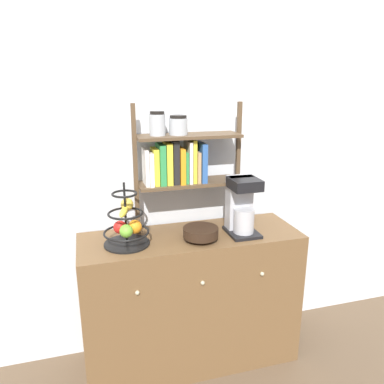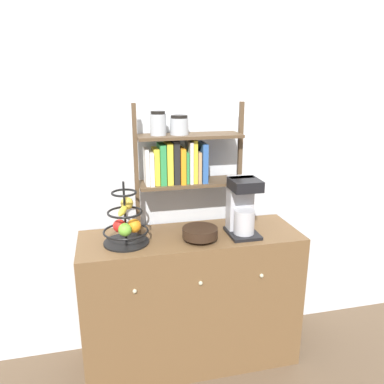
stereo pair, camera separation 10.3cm
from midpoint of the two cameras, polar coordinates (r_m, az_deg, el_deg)
ground_plane at (r=2.50m, az=2.49°, el=-26.95°), size 12.00×12.00×0.00m
wall_back at (r=2.33m, az=-0.37°, el=6.13°), size 7.00×0.05×2.60m
sideboard at (r=2.41m, az=1.14°, el=-15.99°), size 1.30×0.46×0.85m
coffee_maker at (r=2.20m, az=8.98°, el=-2.16°), size 0.17×0.22×0.34m
fruit_stand at (r=2.07m, az=-8.64°, el=-4.78°), size 0.25×0.25×0.36m
wooden_bowl at (r=2.12m, az=2.63°, el=-6.27°), size 0.20×0.20×0.08m
shelf_hutch at (r=2.18m, az=-0.64°, el=5.20°), size 0.65×0.20×0.75m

